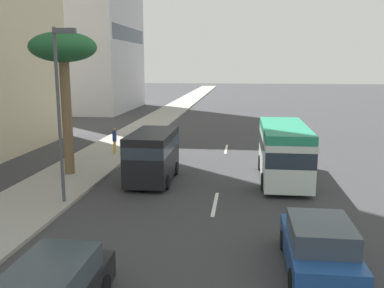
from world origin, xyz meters
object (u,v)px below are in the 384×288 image
(minibus_second, at_px, (284,150))
(street_lamp, at_px, (60,98))
(palm_tree, at_px, (63,53))
(pedestrian_near_lamp, at_px, (115,139))
(van_lead, at_px, (153,153))
(car_third, at_px, (319,247))

(minibus_second, distance_m, street_lamp, 11.40)
(minibus_second, height_order, palm_tree, palm_tree)
(palm_tree, bearing_deg, street_lamp, -158.95)
(pedestrian_near_lamp, xyz_separation_m, palm_tree, (-5.31, 0.90, 5.45))
(van_lead, xyz_separation_m, street_lamp, (-4.12, 2.95, 3.15))
(minibus_second, height_order, car_third, minibus_second)
(minibus_second, xyz_separation_m, street_lamp, (-5.22, 9.67, 3.03))
(minibus_second, bearing_deg, pedestrian_near_lamp, 66.07)
(minibus_second, bearing_deg, van_lead, 99.33)
(pedestrian_near_lamp, relative_size, street_lamp, 0.24)
(minibus_second, relative_size, palm_tree, 0.93)
(minibus_second, distance_m, pedestrian_near_lamp, 11.55)
(car_third, bearing_deg, van_lead, 37.54)
(van_lead, relative_size, pedestrian_near_lamp, 2.70)
(van_lead, relative_size, car_third, 1.10)
(car_third, bearing_deg, minibus_second, 0.75)
(car_third, relative_size, pedestrian_near_lamp, 2.46)
(pedestrian_near_lamp, distance_m, street_lamp, 10.55)
(car_third, xyz_separation_m, palm_tree, (9.41, 11.58, 5.80))
(pedestrian_near_lamp, bearing_deg, palm_tree, 162.62)
(minibus_second, bearing_deg, car_third, -179.25)
(pedestrian_near_lamp, bearing_deg, street_lamp, 177.26)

